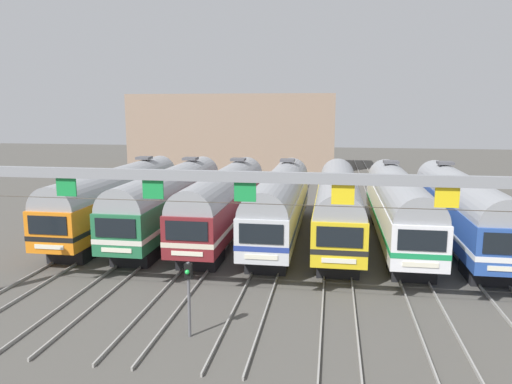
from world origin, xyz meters
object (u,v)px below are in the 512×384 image
(commuter_train_orange, at_px, (119,196))
(commuter_train_green, at_px, (171,198))
(catenary_gantry, at_px, (245,197))
(yard_signal_mast, at_px, (189,285))
(commuter_train_blue, at_px, (460,206))
(commuter_train_silver, at_px, (280,201))
(commuter_train_maroon, at_px, (225,199))
(commuter_train_yellow, at_px, (338,203))
(commuter_train_white, at_px, (398,204))

(commuter_train_orange, height_order, commuter_train_green, same)
(catenary_gantry, xyz_separation_m, yard_signal_mast, (-1.96, -1.67, -3.26))
(commuter_train_blue, bearing_deg, catenary_gantry, -131.04)
(catenary_gantry, bearing_deg, commuter_train_silver, 90.00)
(commuter_train_maroon, xyz_separation_m, commuter_train_yellow, (7.83, -0.00, -0.00))
(commuter_train_maroon, bearing_deg, catenary_gantry, -73.82)
(commuter_train_yellow, bearing_deg, catenary_gantry, -106.18)
(commuter_train_white, xyz_separation_m, yard_signal_mast, (-9.79, -15.17, -0.54))
(commuter_train_yellow, bearing_deg, commuter_train_blue, 0.03)
(commuter_train_blue, bearing_deg, commuter_train_silver, 180.00)
(commuter_train_white, bearing_deg, commuter_train_maroon, 180.00)
(catenary_gantry, distance_m, yard_signal_mast, 4.16)
(commuter_train_blue, bearing_deg, commuter_train_white, 180.00)
(commuter_train_green, xyz_separation_m, catenary_gantry, (7.83, -13.50, 2.73))
(commuter_train_green, bearing_deg, commuter_train_maroon, 0.00)
(yard_signal_mast, bearing_deg, catenary_gantry, 40.49)
(yard_signal_mast, bearing_deg, commuter_train_maroon, 97.36)
(commuter_train_yellow, height_order, commuter_train_blue, commuter_train_blue)
(commuter_train_yellow, xyz_separation_m, catenary_gantry, (-3.92, -13.49, 2.73))
(commuter_train_maroon, height_order, commuter_train_white, same)
(commuter_train_green, bearing_deg, commuter_train_white, 0.00)
(commuter_train_silver, height_order, yard_signal_mast, commuter_train_silver)
(commuter_train_orange, relative_size, commuter_train_green, 1.00)
(commuter_train_maroon, height_order, yard_signal_mast, commuter_train_maroon)
(commuter_train_yellow, height_order, catenary_gantry, catenary_gantry)
(commuter_train_orange, height_order, commuter_train_blue, same)
(commuter_train_orange, xyz_separation_m, yard_signal_mast, (9.79, -15.17, -0.54))
(yard_signal_mast, bearing_deg, commuter_train_yellow, 68.83)
(commuter_train_white, relative_size, catenary_gantry, 0.63)
(commuter_train_orange, bearing_deg, commuter_train_green, 0.00)
(commuter_train_white, xyz_separation_m, commuter_train_blue, (3.92, 0.00, 0.00))
(commuter_train_yellow, height_order, commuter_train_white, commuter_train_white)
(commuter_train_maroon, bearing_deg, commuter_train_orange, 180.00)
(commuter_train_green, height_order, commuter_train_yellow, commuter_train_green)
(catenary_gantry, bearing_deg, commuter_train_white, 59.87)
(commuter_train_silver, xyz_separation_m, commuter_train_blue, (11.75, 0.00, 0.00))
(commuter_train_yellow, xyz_separation_m, commuter_train_blue, (7.83, 0.00, 0.00))
(commuter_train_maroon, relative_size, commuter_train_blue, 1.00)
(commuter_train_maroon, bearing_deg, commuter_train_blue, 0.00)
(commuter_train_maroon, height_order, catenary_gantry, catenary_gantry)
(commuter_train_white, bearing_deg, catenary_gantry, -120.13)
(commuter_train_yellow, bearing_deg, commuter_train_silver, 179.94)
(commuter_train_green, xyz_separation_m, yard_signal_mast, (5.87, -15.17, -0.54))
(commuter_train_white, distance_m, yard_signal_mast, 18.06)
(commuter_train_green, height_order, commuter_train_silver, same)
(commuter_train_maroon, xyz_separation_m, commuter_train_silver, (3.92, 0.00, 0.00))
(commuter_train_yellow, relative_size, yard_signal_mast, 5.86)
(commuter_train_orange, distance_m, catenary_gantry, 18.10)
(commuter_train_maroon, bearing_deg, commuter_train_yellow, -0.03)
(commuter_train_yellow, distance_m, catenary_gantry, 14.31)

